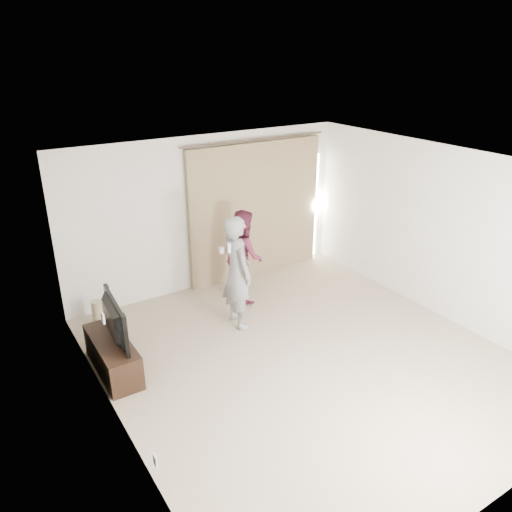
{
  "coord_description": "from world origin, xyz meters",
  "views": [
    {
      "loc": [
        -3.59,
        -4.41,
        3.9
      ],
      "look_at": [
        -0.03,
        1.2,
        1.08
      ],
      "focal_mm": 35.0,
      "sensor_mm": 36.0,
      "label": 1
    }
  ],
  "objects_px": {
    "person_man": "(237,272)",
    "person_woman": "(244,255)",
    "tv_console": "(113,356)",
    "tv": "(108,321)"
  },
  "relations": [
    {
      "from": "tv",
      "to": "person_woman",
      "type": "relative_size",
      "value": 0.65
    },
    {
      "from": "tv_console",
      "to": "tv",
      "type": "distance_m",
      "value": 0.51
    },
    {
      "from": "tv",
      "to": "person_man",
      "type": "bearing_deg",
      "value": -80.68
    },
    {
      "from": "person_man",
      "to": "person_woman",
      "type": "xyz_separation_m",
      "value": [
        0.53,
        0.7,
        -0.1
      ]
    },
    {
      "from": "person_woman",
      "to": "tv_console",
      "type": "bearing_deg",
      "value": -160.74
    },
    {
      "from": "tv_console",
      "to": "person_man",
      "type": "distance_m",
      "value": 2.06
    },
    {
      "from": "tv_console",
      "to": "person_woman",
      "type": "relative_size",
      "value": 0.78
    },
    {
      "from": "person_woman",
      "to": "tv",
      "type": "bearing_deg",
      "value": -160.74
    },
    {
      "from": "tv",
      "to": "person_woman",
      "type": "height_order",
      "value": "person_woman"
    },
    {
      "from": "tv",
      "to": "person_man",
      "type": "height_order",
      "value": "person_man"
    }
  ]
}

